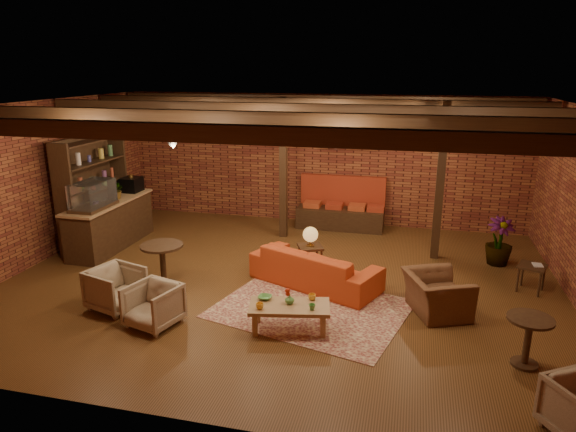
% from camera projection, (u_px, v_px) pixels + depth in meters
% --- Properties ---
extents(floor, '(10.00, 10.00, 0.00)m').
position_uv_depth(floor, '(280.00, 282.00, 9.50)').
color(floor, '#3D260F').
rests_on(floor, ground).
extents(ceiling, '(10.00, 8.00, 0.02)m').
position_uv_depth(ceiling, '(280.00, 106.00, 8.60)').
color(ceiling, black).
rests_on(ceiling, wall_back).
extents(wall_back, '(10.00, 0.02, 3.20)m').
position_uv_depth(wall_back, '(320.00, 160.00, 12.78)').
color(wall_back, maroon).
rests_on(wall_back, ground).
extents(wall_front, '(10.00, 0.02, 3.20)m').
position_uv_depth(wall_front, '(183.00, 291.00, 5.32)').
color(wall_front, maroon).
rests_on(wall_front, ground).
extents(wall_left, '(0.02, 8.00, 3.20)m').
position_uv_depth(wall_left, '(37.00, 183.00, 10.19)').
color(wall_left, maroon).
rests_on(wall_left, ground).
extents(ceiling_beams, '(9.80, 6.40, 0.22)m').
position_uv_depth(ceiling_beams, '(280.00, 113.00, 8.64)').
color(ceiling_beams, black).
rests_on(ceiling_beams, ceiling).
extents(ceiling_pipe, '(9.60, 0.12, 0.12)m').
position_uv_depth(ceiling_pipe, '(300.00, 118.00, 10.19)').
color(ceiling_pipe, black).
rests_on(ceiling_pipe, ceiling).
extents(post_left, '(0.16, 0.16, 3.20)m').
position_uv_depth(post_left, '(283.00, 169.00, 11.61)').
color(post_left, black).
rests_on(post_left, ground).
extents(post_right, '(0.16, 0.16, 3.20)m').
position_uv_depth(post_right, '(440.00, 183.00, 10.28)').
color(post_right, black).
rests_on(post_right, ground).
extents(service_counter, '(0.80, 2.50, 1.60)m').
position_uv_depth(service_counter, '(110.00, 212.00, 11.15)').
color(service_counter, black).
rests_on(service_counter, ground).
extents(plant_counter, '(0.35, 0.39, 0.30)m').
position_uv_depth(plant_counter, '(117.00, 191.00, 11.19)').
color(plant_counter, '#337F33').
rests_on(plant_counter, service_counter).
extents(shelving_hutch, '(0.52, 2.00, 2.40)m').
position_uv_depth(shelving_hutch, '(94.00, 192.00, 11.22)').
color(shelving_hutch, black).
rests_on(shelving_hutch, ground).
extents(banquette, '(2.10, 0.70, 1.00)m').
position_uv_depth(banquette, '(341.00, 208.00, 12.53)').
color(banquette, '#9F301A').
rests_on(banquette, ground).
extents(service_sign, '(0.86, 0.06, 0.30)m').
position_uv_depth(service_sign, '(340.00, 135.00, 11.59)').
color(service_sign, orange).
rests_on(service_sign, ceiling).
extents(ceiling_spotlights, '(6.40, 4.40, 0.28)m').
position_uv_depth(ceiling_spotlights, '(280.00, 126.00, 8.70)').
color(ceiling_spotlights, black).
rests_on(ceiling_spotlights, ceiling).
extents(rug, '(3.44, 2.94, 0.01)m').
position_uv_depth(rug, '(311.00, 309.00, 8.44)').
color(rug, maroon).
rests_on(rug, floor).
extents(sofa, '(2.55, 1.79, 0.69)m').
position_uv_depth(sofa, '(315.00, 267.00, 9.29)').
color(sofa, '#B53C19').
rests_on(sofa, floor).
extents(coffee_table, '(1.30, 0.82, 0.66)m').
position_uv_depth(coffee_table, '(289.00, 308.00, 7.68)').
color(coffee_table, olive).
rests_on(coffee_table, floor).
extents(side_table_lamp, '(0.58, 0.58, 0.92)m').
position_uv_depth(side_table_lamp, '(310.00, 238.00, 9.75)').
color(side_table_lamp, black).
rests_on(side_table_lamp, floor).
extents(round_table_left, '(0.76, 0.76, 0.79)m').
position_uv_depth(round_table_left, '(163.00, 258.00, 9.20)').
color(round_table_left, black).
rests_on(round_table_left, floor).
extents(armchair_a, '(0.89, 0.93, 0.77)m').
position_uv_depth(armchair_a, '(116.00, 286.00, 8.37)').
color(armchair_a, '#C6B299').
rests_on(armchair_a, floor).
extents(armchair_b, '(0.87, 0.84, 0.73)m').
position_uv_depth(armchair_b, '(153.00, 303.00, 7.82)').
color(armchair_b, '#C6B299').
rests_on(armchair_b, floor).
extents(armchair_right, '(0.99, 1.18, 0.88)m').
position_uv_depth(armchair_right, '(437.00, 288.00, 8.19)').
color(armchair_right, brown).
rests_on(armchair_right, floor).
extents(side_table_book, '(0.57, 0.57, 0.51)m').
position_uv_depth(side_table_book, '(532.00, 267.00, 8.99)').
color(side_table_book, black).
rests_on(side_table_book, floor).
extents(round_table_right, '(0.59, 0.59, 0.70)m').
position_uv_depth(round_table_right, '(529.00, 334.00, 6.73)').
color(round_table_right, black).
rests_on(round_table_right, floor).
extents(plant_tall, '(2.05, 2.05, 2.90)m').
position_uv_depth(plant_tall, '(505.00, 194.00, 9.95)').
color(plant_tall, '#4C7F4C').
rests_on(plant_tall, floor).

